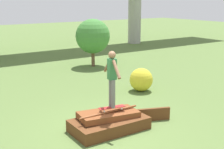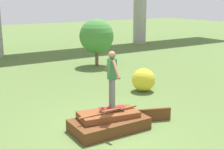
% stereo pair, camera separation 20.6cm
% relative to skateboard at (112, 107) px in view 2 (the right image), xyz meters
% --- Properties ---
extents(ground_plane, '(80.00, 80.00, 0.00)m').
position_rel_skateboard_xyz_m(ground_plane, '(-0.13, -0.04, -0.66)').
color(ground_plane, '#567038').
extents(scrap_pile, '(2.24, 1.25, 0.59)m').
position_rel_skateboard_xyz_m(scrap_pile, '(-0.12, -0.02, -0.43)').
color(scrap_pile, '#5B3319').
rests_on(scrap_pile, ground_plane).
extents(scrap_plank_loose, '(1.11, 0.50, 0.41)m').
position_rel_skateboard_xyz_m(scrap_plank_loose, '(1.41, -0.20, -0.46)').
color(scrap_plank_loose, '#5B3319').
rests_on(scrap_plank_loose, ground_plane).
extents(skateboard, '(0.82, 0.34, 0.09)m').
position_rel_skateboard_xyz_m(skateboard, '(0.00, 0.00, 0.00)').
color(skateboard, maroon).
rests_on(skateboard, scrap_pile).
extents(skater, '(0.29, 1.09, 1.66)m').
position_rel_skateboard_xyz_m(skater, '(0.00, 0.00, 0.97)').
color(skater, slate).
rests_on(skater, skateboard).
extents(tree_behind_left, '(1.93, 1.93, 2.69)m').
position_rel_skateboard_xyz_m(tree_behind_left, '(4.08, 7.91, 1.05)').
color(tree_behind_left, brown).
rests_on(tree_behind_left, ground_plane).
extents(bush_yellow_flowering, '(0.97, 0.97, 0.97)m').
position_rel_skateboard_xyz_m(bush_yellow_flowering, '(3.20, 2.54, -0.18)').
color(bush_yellow_flowering, gold).
rests_on(bush_yellow_flowering, ground_plane).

